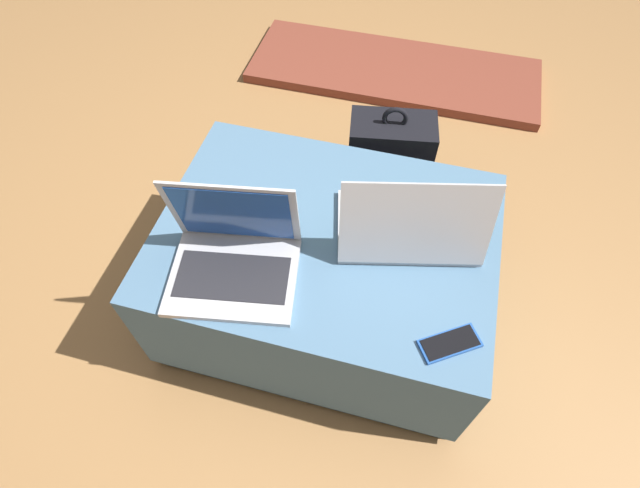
{
  "coord_description": "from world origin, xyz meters",
  "views": [
    {
      "loc": [
        0.2,
        -0.81,
        1.53
      ],
      "look_at": [
        0.01,
        -0.1,
        0.5
      ],
      "focal_mm": 28.0,
      "sensor_mm": 36.0,
      "label": 1
    }
  ],
  "objects_px": {
    "laptop_near": "(234,255)",
    "backpack": "(387,168)",
    "cell_phone": "(450,343)",
    "laptop_far": "(409,226)"
  },
  "relations": [
    {
      "from": "laptop_near",
      "to": "laptop_far",
      "type": "relative_size",
      "value": 0.86
    },
    {
      "from": "laptop_near",
      "to": "backpack",
      "type": "relative_size",
      "value": 0.75
    },
    {
      "from": "cell_phone",
      "to": "backpack",
      "type": "relative_size",
      "value": 0.32
    },
    {
      "from": "laptop_near",
      "to": "backpack",
      "type": "height_order",
      "value": "laptop_near"
    },
    {
      "from": "cell_phone",
      "to": "backpack",
      "type": "distance_m",
      "value": 0.82
    },
    {
      "from": "cell_phone",
      "to": "backpack",
      "type": "bearing_deg",
      "value": 165.84
    },
    {
      "from": "laptop_near",
      "to": "backpack",
      "type": "xyz_separation_m",
      "value": [
        0.3,
        0.67,
        -0.27
      ]
    },
    {
      "from": "cell_phone",
      "to": "backpack",
      "type": "height_order",
      "value": "backpack"
    },
    {
      "from": "laptop_far",
      "to": "cell_phone",
      "type": "distance_m",
      "value": 0.33
    },
    {
      "from": "laptop_far",
      "to": "backpack",
      "type": "relative_size",
      "value": 0.87
    }
  ]
}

